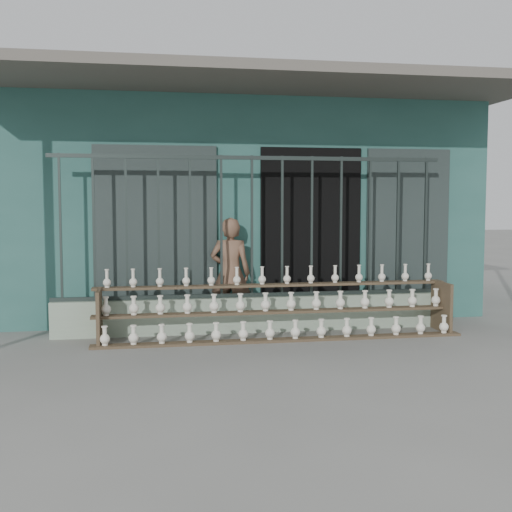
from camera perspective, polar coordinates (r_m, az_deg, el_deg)
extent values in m
plane|color=slate|center=(7.07, 1.41, -8.77)|extent=(60.00, 60.00, 0.00)
cube|color=#2B5B54|center=(11.12, -2.94, 4.46)|extent=(7.00, 5.00, 3.20)
cube|color=black|center=(8.86, 4.83, 1.80)|extent=(1.40, 0.12, 2.40)
cube|color=#212C2A|center=(8.53, -8.88, 1.65)|extent=(1.60, 0.08, 2.40)
cube|color=#212C2A|center=(9.28, 13.28, 1.82)|extent=(1.20, 0.08, 2.40)
cube|color=#59544C|center=(8.19, -0.25, 15.28)|extent=(7.40, 2.00, 0.12)
cube|color=#98AD95|center=(8.28, -0.36, -5.19)|extent=(5.00, 0.20, 0.45)
cube|color=#283330|center=(8.11, -16.99, 2.40)|extent=(0.03, 0.03, 1.80)
cube|color=#283330|center=(8.07, -14.22, 2.45)|extent=(0.03, 0.03, 1.80)
cube|color=#283330|center=(8.05, -11.44, 2.50)|extent=(0.03, 0.03, 1.80)
cube|color=#283330|center=(8.05, -8.65, 2.54)|extent=(0.03, 0.03, 1.80)
cube|color=#283330|center=(8.07, -5.86, 2.57)|extent=(0.03, 0.03, 1.80)
cube|color=#283330|center=(8.10, -3.10, 2.60)|extent=(0.03, 0.03, 1.80)
cube|color=#283330|center=(8.16, -0.36, 2.62)|extent=(0.03, 0.03, 1.80)
cube|color=#283330|center=(8.23, 2.33, 2.64)|extent=(0.03, 0.03, 1.80)
cube|color=#283330|center=(8.33, 4.97, 2.65)|extent=(0.03, 0.03, 1.80)
cube|color=#283330|center=(8.43, 7.54, 2.65)|extent=(0.03, 0.03, 1.80)
cube|color=#283330|center=(8.56, 10.05, 2.65)|extent=(0.03, 0.03, 1.80)
cube|color=#283330|center=(8.70, 12.47, 2.64)|extent=(0.03, 0.03, 1.80)
cube|color=#283330|center=(8.86, 14.82, 2.63)|extent=(0.03, 0.03, 1.80)
cube|color=#283330|center=(8.17, -0.37, 8.73)|extent=(5.00, 0.04, 0.05)
cube|color=#283330|center=(8.24, -0.36, -3.47)|extent=(5.00, 0.04, 0.05)
cube|color=brown|center=(7.74, 2.38, -7.47)|extent=(4.50, 0.18, 0.03)
cube|color=brown|center=(7.92, 2.00, -4.97)|extent=(4.50, 0.18, 0.03)
cube|color=brown|center=(8.12, 1.65, -2.60)|extent=(4.50, 0.18, 0.03)
cube|color=brown|center=(7.77, -13.77, -5.26)|extent=(0.04, 0.55, 0.64)
cube|color=brown|center=(8.62, 16.17, -4.33)|extent=(0.04, 0.55, 0.64)
imported|color=brown|center=(8.46, -2.29, -1.52)|extent=(0.61, 0.48, 1.46)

